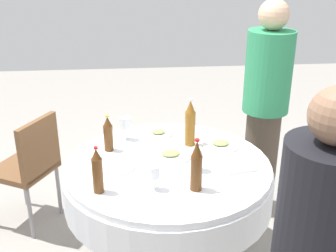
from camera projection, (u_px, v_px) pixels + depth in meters
name	position (u px, v px, depth m)	size (l,w,h in m)	color
dining_table	(168.00, 184.00, 2.69)	(1.31, 1.31, 0.74)	white
bottle_amber_left	(190.00, 124.00, 2.82)	(0.07, 0.07, 0.33)	#8C5619
bottle_brown_inner	(196.00, 167.00, 2.29)	(0.07, 0.07, 0.31)	#593314
bottle_brown_near	(97.00, 171.00, 2.28)	(0.06, 0.06, 0.27)	#593314
bottle_brown_mid	(108.00, 134.00, 2.76)	(0.06, 0.06, 0.25)	#593314
wine_glass_mid	(125.00, 124.00, 2.91)	(0.07, 0.07, 0.16)	white
wine_glass_front	(197.00, 156.00, 2.51)	(0.07, 0.07, 0.15)	white
wine_glass_rear	(154.00, 173.00, 2.31)	(0.06, 0.06, 0.14)	white
plate_south	(171.00, 155.00, 2.71)	(0.26, 0.26, 0.04)	white
plate_west	(117.00, 166.00, 2.58)	(0.22, 0.22, 0.02)	white
plate_east	(158.00, 134.00, 3.02)	(0.20, 0.20, 0.04)	white
plate_right	(221.00, 145.00, 2.85)	(0.24, 0.24, 0.04)	white
knife_inner	(174.00, 177.00, 2.47)	(0.18, 0.02, 0.01)	silver
folded_napkin	(238.00, 165.00, 2.59)	(0.17, 0.17, 0.02)	white
person_left	(265.00, 107.00, 3.17)	(0.34, 0.34, 1.66)	#4C3F33
chair_rear	(30.00, 163.00, 3.10)	(0.54, 0.54, 0.87)	brown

